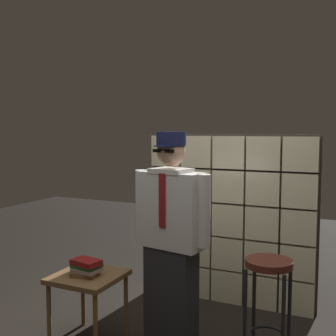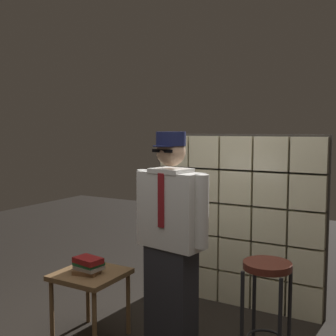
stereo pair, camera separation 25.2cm
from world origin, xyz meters
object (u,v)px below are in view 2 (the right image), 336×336
side_table (90,281)px  book_stack (88,265)px  coffee_mug (82,262)px  bar_stool (267,290)px  standing_person (171,238)px

side_table → book_stack: bearing=-76.2°
side_table → coffee_mug: bearing=161.5°
book_stack → bar_stool: bearing=11.8°
standing_person → coffee_mug: standing_person is taller
bar_stool → coffee_mug: bearing=-172.1°
bar_stool → standing_person: bearing=-174.6°
bar_stool → side_table: (-1.39, -0.25, -0.11)m
side_table → book_stack: book_stack is taller
standing_person → coffee_mug: bearing=-159.9°
book_stack → coffee_mug: (-0.14, 0.08, -0.02)m
side_table → book_stack: 0.15m
side_table → book_stack: (0.01, -0.04, 0.14)m
book_stack → side_table: bearing=103.8°
book_stack → coffee_mug: bearing=150.5°
standing_person → bar_stool: bearing=15.4°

